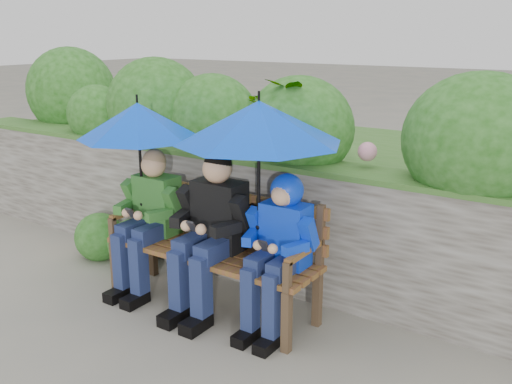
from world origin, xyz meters
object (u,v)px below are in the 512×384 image
Objects in this scene: boy_middle at (211,226)px; umbrella_left at (138,121)px; umbrella_right at (259,122)px; boy_left at (149,215)px; boy_right at (279,241)px; park_bench at (216,242)px.

umbrella_left is (-0.69, 0.02, 0.69)m from boy_middle.
umbrella_left is 1.08m from umbrella_right.
boy_right is (1.17, 0.02, 0.03)m from boy_left.
park_bench is at bearing 7.52° from boy_left.
boy_left is (-0.59, -0.08, 0.13)m from park_bench.
boy_right is 1.43m from umbrella_left.
boy_middle is 0.56m from boy_right.
umbrella_right reaches higher than umbrella_left.
umbrella_right is (-0.17, 0.01, 0.78)m from boy_right.
umbrella_right reaches higher than boy_right.
boy_left is 0.95× the size of boy_middle.
boy_right is at bearing -0.09° from umbrella_left.
boy_left is 1.01× the size of umbrella_right.
umbrella_right reaches higher than park_bench.
boy_middle is 0.98m from umbrella_left.
boy_middle is 1.07× the size of umbrella_right.
park_bench is at bearing 173.87° from boy_right.
boy_middle is at bearing -76.06° from park_bench.
boy_middle is at bearing -177.68° from boy_right.
boy_middle is 1.30× the size of umbrella_left.
boy_left is at bearing -178.75° from umbrella_right.
boy_right reaches higher than park_bench.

